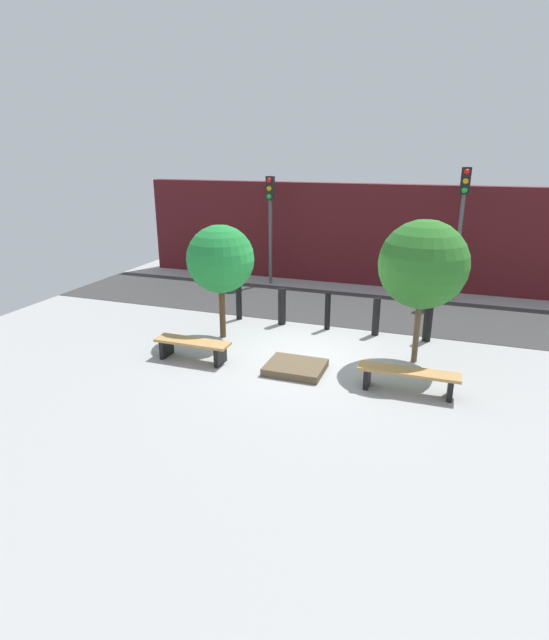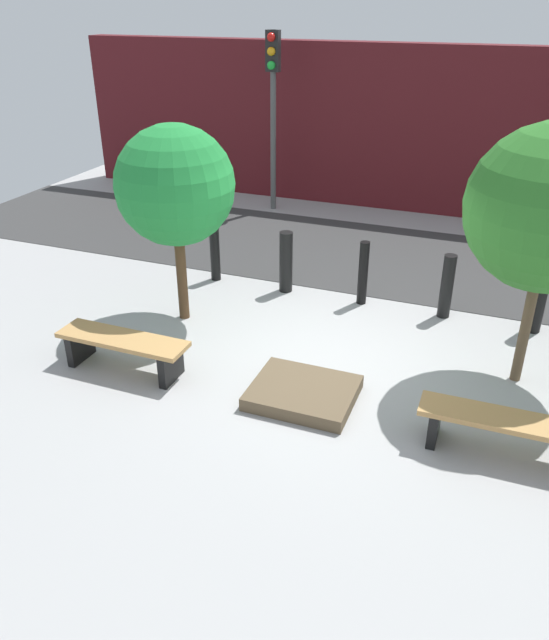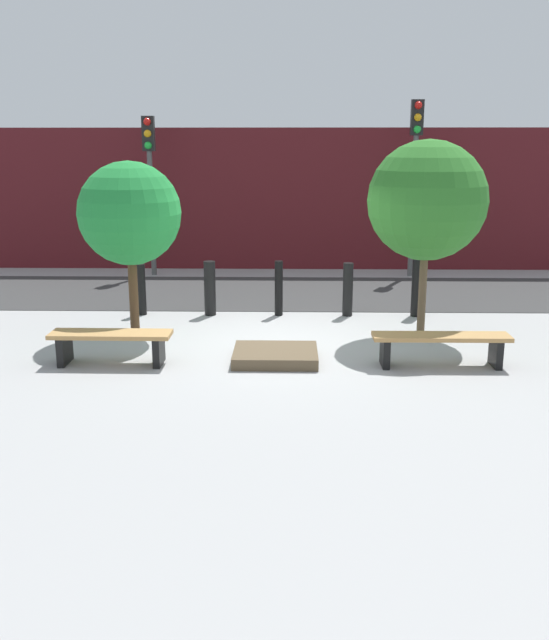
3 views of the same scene
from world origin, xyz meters
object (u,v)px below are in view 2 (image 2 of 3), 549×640
bollard_right (447,286)px  bollard_far_right (539,298)px  bollard_center (363,273)px  traffic_light_west (273,90)px  bollard_far_left (215,253)px  tree_behind_left_bench (175,186)px  planter_bed (303,393)px  bench_left (123,347)px  bench_right (514,429)px  bollard_left (286,262)px

bollard_right → bollard_far_right: bollard_far_right is taller
bollard_center → traffic_light_west: bearing=127.2°
bollard_right → traffic_light_west: size_ratio=0.27×
bollard_far_left → bollard_far_right: bearing=0.0°
bollard_center → tree_behind_left_bench: bearing=-148.6°
bollard_right → bollard_far_right: size_ratio=0.93×
bollard_center → bollard_right: 1.25m
traffic_light_west → planter_bed: bearing=-65.9°
bench_left → planter_bed: (2.33, 0.20, -0.25)m
bollard_center → bench_right: bearing=-52.1°
bollard_far_left → bollard_right: bearing=0.0°
bollard_left → bollard_far_left: bearing=180.0°
bollard_far_left → traffic_light_west: bearing=97.6°
tree_behind_left_bench → bollard_right: bearing=21.7°
planter_bed → tree_behind_left_bench: 3.31m
bench_right → traffic_light_west: 9.09m
bollard_far_right → tree_behind_left_bench: bearing=-163.6°
bench_left → traffic_light_west: (-0.71, 7.00, 2.19)m
bench_left → bollard_center: (2.33, 2.99, 0.17)m
bench_left → bollard_far_left: bearing=93.8°
bench_right → bollard_far_left: 5.70m
planter_bed → bollard_center: (0.00, 2.79, 0.42)m
planter_bed → tree_behind_left_bench: size_ratio=0.43×
planter_bed → bollard_left: bearing=114.2°
bench_right → bollard_right: (-1.08, 2.99, 0.15)m
bollard_left → bollard_center: (1.25, 0.00, 0.00)m
bench_right → bollard_center: 3.80m
bollard_far_left → bench_left: bearing=-86.7°
planter_bed → bollard_far_right: size_ratio=1.16×
bollard_far_left → traffic_light_west: 4.53m
planter_bed → bollard_right: size_ratio=1.25×
bench_left → bench_right: (4.67, 0.00, 0.00)m
bench_left → bollard_left: bearing=70.6°
planter_bed → bollard_center: bearing=90.0°
bollard_far_left → bollard_center: (2.51, 0.00, 0.03)m
planter_bed → bench_left: bearing=-175.1°
bench_left → bollard_far_right: (4.84, 2.99, 0.19)m
bench_left → bench_right: bench_left is taller
bench_right → tree_behind_left_bench: tree_behind_left_bench is taller
bollard_far_right → traffic_light_west: 7.13m
bench_left → bollard_right: size_ratio=1.76×
planter_bed → bollard_far_right: (2.51, 2.79, 0.44)m
planter_bed → traffic_light_west: traffic_light_west is taller
bollard_center → bollard_right: size_ratio=1.03×
bench_right → bollard_center: (-2.33, 2.99, 0.17)m
bench_left → bollard_far_left: (-0.17, 2.99, 0.13)m
bollard_center → traffic_light_west: size_ratio=0.27×
bench_right → traffic_light_west: traffic_light_west is taller
tree_behind_left_bench → bollard_left: bearing=52.9°
planter_bed → bollard_far_left: bearing=131.9°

